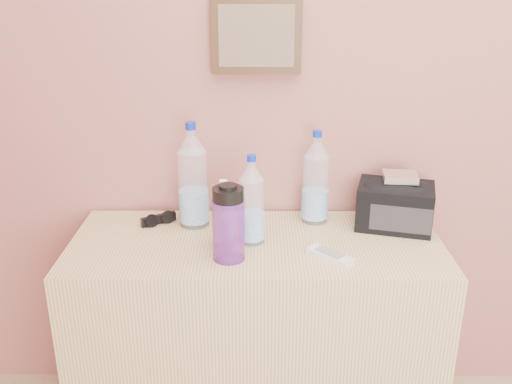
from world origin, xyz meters
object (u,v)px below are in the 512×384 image
pet_large_b (193,181)px  pet_large_c (315,182)px  dresser (256,338)px  nalgene_bottle (229,223)px  sunglasses (158,219)px  toiletry_bag (395,203)px  pet_large_d (252,204)px  pet_small (224,218)px  ac_remote (330,256)px  foil_packet (400,177)px

pet_large_b → pet_large_c: size_ratio=1.11×
dresser → nalgene_bottle: size_ratio=5.02×
sunglasses → toiletry_bag: size_ratio=0.51×
pet_large_d → toiletry_bag: size_ratio=1.18×
pet_large_b → pet_large_d: (0.20, -0.13, -0.03)m
pet_large_c → nalgene_bottle: pet_large_c is taller
pet_large_b → pet_large_c: (0.42, 0.04, -0.02)m
pet_large_c → pet_small: pet_large_c is taller
ac_remote → toiletry_bag: toiletry_bag is taller
pet_large_d → nalgene_bottle: (-0.07, -0.12, -0.01)m
foil_packet → nalgene_bottle: bearing=-156.9°
pet_large_d → pet_small: pet_large_d is taller
sunglasses → toiletry_bag: bearing=-33.6°
ac_remote → foil_packet: bearing=88.5°
pet_large_b → pet_small: 0.21m
dresser → foil_packet: size_ratio=10.92×
pet_large_b → pet_large_c: bearing=4.8°
pet_large_c → sunglasses: 0.57m
sunglasses → pet_large_d: bearing=-55.4°
pet_small → nalgene_bottle: size_ratio=0.93×
dresser → ac_remote: 0.47m
dresser → sunglasses: (-0.35, 0.14, 0.40)m
pet_large_c → pet_small: size_ratio=1.47×
pet_large_d → foil_packet: (0.50, 0.12, 0.05)m
nalgene_bottle → foil_packet: (0.57, 0.24, 0.06)m
toiletry_bag → foil_packet: 0.10m
pet_large_c → ac_remote: size_ratio=2.16×
pet_large_c → pet_large_d: size_ratio=1.11×
pet_large_b → sunglasses: (-0.13, 0.01, -0.15)m
dresser → pet_large_b: bearing=148.3°
pet_small → toiletry_bag: pet_small is taller
pet_large_c → toiletry_bag: pet_large_c is taller
sunglasses → ac_remote: sunglasses is taller
pet_large_b → foil_packet: pet_large_b is taller
nalgene_bottle → ac_remote: size_ratio=1.59×
dresser → pet_large_b: pet_large_b is taller
sunglasses → pet_large_c: bearing=-29.4°
pet_large_c → pet_large_d: pet_large_c is taller
dresser → foil_packet: 0.76m
toiletry_bag → pet_large_c: bearing=-174.6°
pet_large_d → ac_remote: 0.30m
sunglasses → ac_remote: (0.57, -0.26, -0.01)m
pet_small → sunglasses: pet_small is taller
pet_large_c → nalgene_bottle: bearing=-134.9°
pet_large_b → pet_small: size_ratio=1.63×
pet_small → sunglasses: bearing=144.3°
toiletry_bag → pet_large_b: bearing=-166.0°
ac_remote → pet_large_d: bearing=-161.8°
nalgene_bottle → dresser: bearing=55.6°
pet_small → pet_large_b: bearing=124.2°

